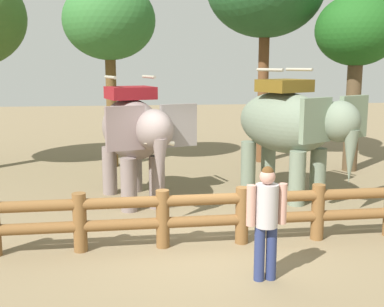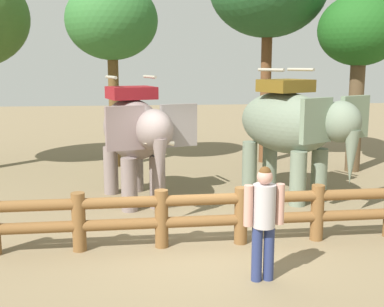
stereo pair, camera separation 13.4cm
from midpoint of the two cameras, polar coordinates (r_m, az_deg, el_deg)
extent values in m
plane|color=#7C6A4C|center=(9.20, 1.49, -10.36)|extent=(60.00, 60.00, 0.00)
cylinder|color=brown|center=(8.93, -12.46, -7.69)|extent=(0.24, 0.24, 1.05)
cylinder|color=brown|center=(8.91, -3.09, -7.49)|extent=(0.24, 0.24, 1.05)
cylinder|color=brown|center=(9.12, 6.07, -7.11)|extent=(0.24, 0.24, 1.05)
cylinder|color=brown|center=(9.55, 14.59, -6.59)|extent=(0.24, 0.24, 1.05)
cylinder|color=brown|center=(9.01, 1.54, -7.78)|extent=(7.23, 0.32, 0.20)
cylinder|color=brown|center=(8.90, 1.56, -5.33)|extent=(7.23, 0.32, 0.20)
cylinder|color=slate|center=(11.27, -3.65, -3.26)|extent=(0.36, 0.36, 1.20)
cylinder|color=slate|center=(11.07, -6.88, -3.57)|extent=(0.36, 0.36, 1.20)
cylinder|color=slate|center=(12.77, -6.13, -1.66)|extent=(0.36, 0.36, 1.20)
cylinder|color=slate|center=(12.60, -9.01, -1.91)|extent=(0.36, 0.36, 1.20)
ellipsoid|color=slate|center=(11.72, -6.59, 2.84)|extent=(1.95, 2.94, 1.40)
ellipsoid|color=slate|center=(10.19, -3.97, 2.74)|extent=(1.00, 1.09, 0.86)
cube|color=slate|center=(10.49, -1.17, 3.26)|extent=(0.80, 0.35, 0.90)
cube|color=slate|center=(10.11, -7.32, 2.91)|extent=(0.80, 0.35, 0.90)
cone|color=slate|center=(10.01, -3.32, -1.38)|extent=(0.32, 0.32, 1.10)
cone|color=beige|center=(10.07, -2.68, 1.23)|extent=(0.38, 0.20, 0.15)
cone|color=beige|center=(9.96, -4.38, 1.11)|extent=(0.38, 0.20, 0.15)
cube|color=maroon|center=(11.64, -6.68, 6.95)|extent=(1.24, 1.17, 0.28)
cylinder|color=#A59E8C|center=(11.76, -4.55, 8.79)|extent=(0.31, 0.80, 0.07)
cylinder|color=#A59E8C|center=(11.50, -8.94, 8.66)|extent=(0.31, 0.80, 0.07)
cylinder|color=slate|center=(12.18, 14.69, -2.39)|extent=(0.38, 0.38, 1.27)
cylinder|color=slate|center=(11.68, 12.40, -2.84)|extent=(0.38, 0.38, 1.27)
cylinder|color=slate|center=(13.35, 9.21, -1.07)|extent=(0.38, 0.38, 1.27)
cylinder|color=slate|center=(12.89, 6.93, -1.42)|extent=(0.38, 0.38, 1.27)
ellipsoid|color=slate|center=(12.31, 10.88, 3.53)|extent=(2.44, 3.12, 1.48)
ellipsoid|color=slate|center=(11.16, 17.00, 3.52)|extent=(1.16, 1.22, 0.90)
cube|color=slate|center=(11.71, 18.49, 4.00)|extent=(0.81, 0.50, 0.95)
cube|color=slate|center=(10.76, 14.44, 3.69)|extent=(0.81, 0.50, 0.95)
cone|color=slate|center=(11.06, 18.13, -0.41)|extent=(0.34, 0.34, 1.16)
cube|color=brown|center=(12.24, 11.03, 7.66)|extent=(1.40, 1.34, 0.30)
cylinder|color=#A59E8C|center=(12.57, 12.69, 9.40)|extent=(0.46, 0.80, 0.07)
cylinder|color=#A59E8C|center=(11.89, 9.40, 9.47)|extent=(0.46, 0.80, 0.07)
cylinder|color=navy|center=(7.75, 9.32, -11.24)|extent=(0.16, 0.16, 0.85)
cylinder|color=navy|center=(7.69, 7.97, -11.37)|extent=(0.16, 0.16, 0.85)
cylinder|color=#B3ACB0|center=(7.47, 8.80, -5.97)|extent=(0.37, 0.37, 0.65)
cylinder|color=tan|center=(7.55, 10.56, -5.72)|extent=(0.14, 0.14, 0.62)
cylinder|color=tan|center=(7.39, 7.02, -5.98)|extent=(0.14, 0.14, 0.62)
sphere|color=tan|center=(7.36, 8.90, -2.67)|extent=(0.23, 0.23, 0.23)
sphere|color=#593819|center=(7.35, 8.91, -2.18)|extent=(0.18, 0.18, 0.18)
cylinder|color=brown|center=(16.44, 8.68, 6.94)|extent=(0.34, 0.34, 4.60)
cylinder|color=brown|center=(15.70, 18.49, 4.40)|extent=(0.44, 0.44, 3.53)
ellipsoid|color=#1C5319|center=(15.65, 19.01, 13.30)|extent=(2.44, 2.44, 2.08)
cylinder|color=brown|center=(15.76, -8.70, 5.25)|extent=(0.33, 0.33, 3.75)
ellipsoid|color=#2F692E|center=(15.74, -8.97, 14.89)|extent=(2.81, 2.81, 2.39)
camera|label=1|loc=(0.07, -89.63, 0.07)|focal=46.40mm
camera|label=2|loc=(0.07, 90.37, -0.07)|focal=46.40mm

